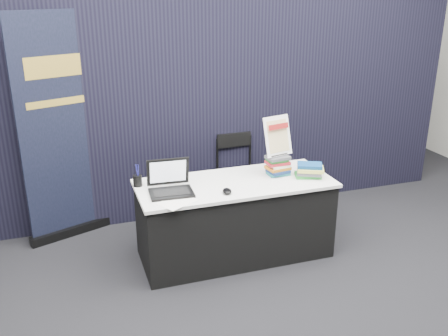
% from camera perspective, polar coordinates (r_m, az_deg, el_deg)
% --- Properties ---
extents(floor, '(8.00, 8.00, 0.00)m').
position_cam_1_polar(floor, '(4.46, 3.65, -13.11)').
color(floor, black).
rests_on(floor, ground).
extents(wall_back, '(8.00, 0.02, 3.50)m').
position_cam_1_polar(wall_back, '(7.61, -7.82, 14.83)').
color(wall_back, beige).
rests_on(wall_back, floor).
extents(drape_partition, '(6.00, 0.08, 2.40)m').
position_cam_1_polar(drape_partition, '(5.39, -2.51, 6.82)').
color(drape_partition, black).
rests_on(drape_partition, floor).
extents(display_table, '(1.80, 0.75, 0.75)m').
position_cam_1_polar(display_table, '(4.72, 1.23, -5.81)').
color(display_table, black).
rests_on(display_table, floor).
extents(laptop, '(0.39, 0.32, 0.28)m').
position_cam_1_polar(laptop, '(4.35, -6.21, -1.95)').
color(laptop, black).
rests_on(laptop, display_table).
extents(mouse, '(0.10, 0.14, 0.04)m').
position_cam_1_polar(mouse, '(4.32, 0.35, -2.66)').
color(mouse, black).
rests_on(mouse, display_table).
extents(brochure_left, '(0.36, 0.33, 0.00)m').
position_cam_1_polar(brochure_left, '(4.17, -5.36, -3.87)').
color(brochure_left, white).
rests_on(brochure_left, display_table).
extents(brochure_mid, '(0.29, 0.23, 0.00)m').
position_cam_1_polar(brochure_mid, '(4.34, -6.24, -2.90)').
color(brochure_mid, white).
rests_on(brochure_mid, display_table).
extents(brochure_right, '(0.33, 0.26, 0.00)m').
position_cam_1_polar(brochure_right, '(4.37, -6.14, -2.78)').
color(brochure_right, silver).
rests_on(brochure_right, display_table).
extents(pen_cup, '(0.09, 0.09, 0.10)m').
position_cam_1_polar(pen_cup, '(4.53, -9.85, -1.43)').
color(pen_cup, black).
rests_on(pen_cup, display_table).
extents(book_stack_tall, '(0.21, 0.16, 0.19)m').
position_cam_1_polar(book_stack_tall, '(4.74, 6.19, 0.31)').
color(book_stack_tall, '#1D696E').
rests_on(book_stack_tall, display_table).
extents(book_stack_short, '(0.28, 0.25, 0.13)m').
position_cam_1_polar(book_stack_short, '(4.73, 9.67, -0.29)').
color(book_stack_short, '#217E2B').
rests_on(book_stack_short, display_table).
extents(info_sign, '(0.30, 0.17, 0.38)m').
position_cam_1_polar(info_sign, '(4.68, 6.16, 3.61)').
color(info_sign, black).
rests_on(info_sign, book_stack_tall).
extents(pullup_banner, '(0.92, 0.43, 2.24)m').
position_cam_1_polar(pullup_banner, '(5.14, -17.58, 2.84)').
color(pullup_banner, black).
rests_on(pullup_banner, floor).
extents(stacking_chair, '(0.42, 0.43, 0.91)m').
position_cam_1_polar(stacking_chair, '(5.50, 1.68, -0.46)').
color(stacking_chair, black).
rests_on(stacking_chair, floor).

